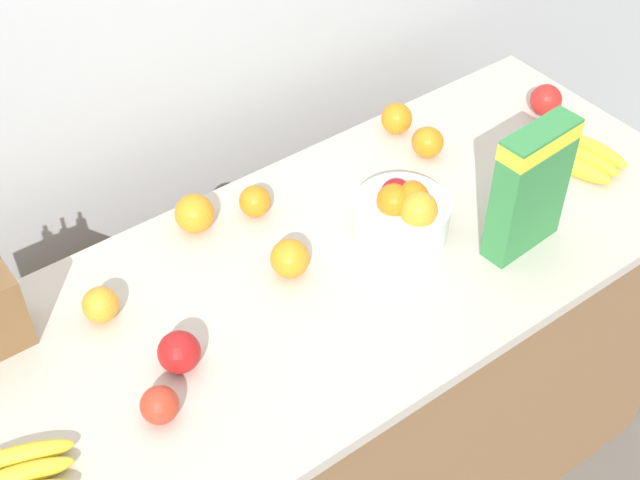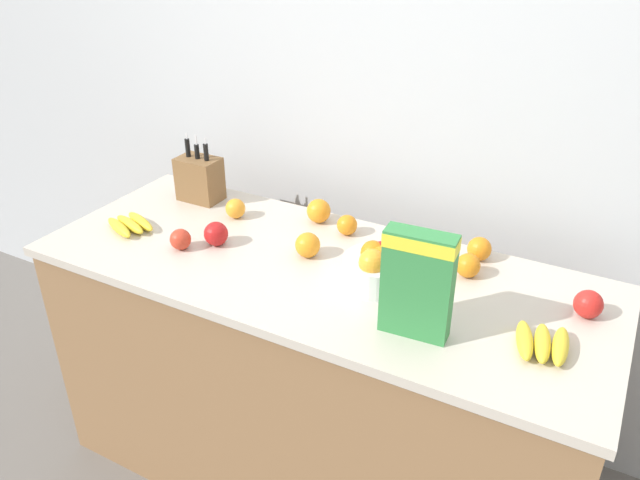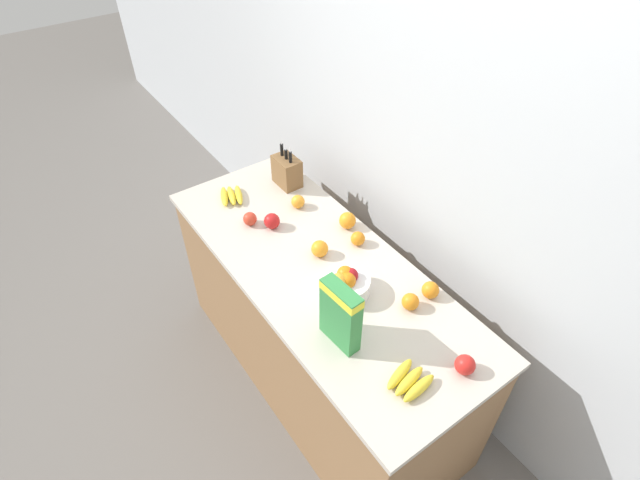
{
  "view_description": "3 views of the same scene",
  "coord_description": "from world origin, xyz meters",
  "px_view_note": "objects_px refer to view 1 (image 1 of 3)",
  "views": [
    {
      "loc": [
        -0.77,
        -1.02,
        2.23
      ],
      "look_at": [
        -0.0,
        0.01,
        0.99
      ],
      "focal_mm": 50.0,
      "sensor_mm": 36.0,
      "label": 1
    },
    {
      "loc": [
        0.81,
        -1.46,
        1.91
      ],
      "look_at": [
        0.02,
        -0.02,
        1.02
      ],
      "focal_mm": 35.0,
      "sensor_mm": 36.0,
      "label": 2
    },
    {
      "loc": [
        1.34,
        -0.94,
        2.55
      ],
      "look_at": [
        -0.02,
        0.02,
        1.04
      ],
      "focal_mm": 28.0,
      "sensor_mm": 36.0,
      "label": 3
    }
  ],
  "objects_px": {
    "cereal_box": "(531,184)",
    "apple_by_knife_block": "(160,405)",
    "orange_front_center": "(397,118)",
    "orange_back_center": "(428,142)",
    "banana_bunch_right": "(23,474)",
    "fruit_bowl": "(403,213)",
    "orange_by_cereal": "(290,258)",
    "apple_rear": "(546,100)",
    "banana_bunch_left": "(588,160)",
    "apple_leftmost": "(179,352)",
    "orange_mid_right": "(194,213)",
    "orange_front_left": "(255,201)",
    "orange_mid_left": "(101,305)"
  },
  "relations": [
    {
      "from": "cereal_box",
      "to": "apple_by_knife_block",
      "type": "relative_size",
      "value": 4.28
    },
    {
      "from": "apple_by_knife_block",
      "to": "orange_front_center",
      "type": "relative_size",
      "value": 0.91
    },
    {
      "from": "orange_back_center",
      "to": "banana_bunch_right",
      "type": "bearing_deg",
      "value": -167.04
    },
    {
      "from": "fruit_bowl",
      "to": "orange_by_cereal",
      "type": "relative_size",
      "value": 2.54
    },
    {
      "from": "cereal_box",
      "to": "apple_rear",
      "type": "relative_size",
      "value": 3.77
    },
    {
      "from": "cereal_box",
      "to": "banana_bunch_left",
      "type": "relative_size",
      "value": 1.61
    },
    {
      "from": "apple_by_knife_block",
      "to": "fruit_bowl",
      "type": "bearing_deg",
      "value": 9.49
    },
    {
      "from": "apple_by_knife_block",
      "to": "apple_leftmost",
      "type": "xyz_separation_m",
      "value": [
        0.09,
        0.08,
        0.01
      ]
    },
    {
      "from": "apple_rear",
      "to": "orange_mid_right",
      "type": "xyz_separation_m",
      "value": [
        -0.92,
        0.15,
        0.0
      ]
    },
    {
      "from": "fruit_bowl",
      "to": "orange_front_center",
      "type": "height_order",
      "value": "fruit_bowl"
    },
    {
      "from": "orange_mid_right",
      "to": "orange_back_center",
      "type": "xyz_separation_m",
      "value": [
        0.57,
        -0.11,
        -0.01
      ]
    },
    {
      "from": "orange_mid_right",
      "to": "orange_back_center",
      "type": "height_order",
      "value": "orange_mid_right"
    },
    {
      "from": "cereal_box",
      "to": "banana_bunch_left",
      "type": "xyz_separation_m",
      "value": [
        0.31,
        0.09,
        -0.14
      ]
    },
    {
      "from": "banana_bunch_right",
      "to": "orange_front_left",
      "type": "xyz_separation_m",
      "value": [
        0.68,
        0.33,
        0.02
      ]
    },
    {
      "from": "apple_by_knife_block",
      "to": "orange_back_center",
      "type": "bearing_deg",
      "value": 17.87
    },
    {
      "from": "orange_by_cereal",
      "to": "orange_front_center",
      "type": "bearing_deg",
      "value": 26.33
    },
    {
      "from": "apple_by_knife_block",
      "to": "orange_front_center",
      "type": "bearing_deg",
      "value": 24.41
    },
    {
      "from": "orange_front_center",
      "to": "orange_back_center",
      "type": "xyz_separation_m",
      "value": [
        -0.0,
        -0.12,
        -0.0
      ]
    },
    {
      "from": "banana_bunch_left",
      "to": "orange_front_center",
      "type": "bearing_deg",
      "value": 125.97
    },
    {
      "from": "banana_bunch_left",
      "to": "apple_by_knife_block",
      "type": "relative_size",
      "value": 2.65
    },
    {
      "from": "orange_mid_right",
      "to": "banana_bunch_right",
      "type": "bearing_deg",
      "value": -146.41
    },
    {
      "from": "orange_mid_right",
      "to": "orange_front_center",
      "type": "relative_size",
      "value": 1.11
    },
    {
      "from": "fruit_bowl",
      "to": "apple_leftmost",
      "type": "xyz_separation_m",
      "value": [
        -0.56,
        -0.03,
        -0.02
      ]
    },
    {
      "from": "cereal_box",
      "to": "orange_back_center",
      "type": "height_order",
      "value": "cereal_box"
    },
    {
      "from": "banana_bunch_left",
      "to": "orange_mid_left",
      "type": "xyz_separation_m",
      "value": [
        -1.12,
        0.25,
        0.02
      ]
    },
    {
      "from": "apple_leftmost",
      "to": "apple_rear",
      "type": "height_order",
      "value": "apple_leftmost"
    },
    {
      "from": "apple_by_knife_block",
      "to": "orange_by_cereal",
      "type": "distance_m",
      "value": 0.42
    },
    {
      "from": "apple_by_knife_block",
      "to": "orange_mid_right",
      "type": "relative_size",
      "value": 0.82
    },
    {
      "from": "orange_front_center",
      "to": "orange_mid_left",
      "type": "bearing_deg",
      "value": -171.83
    },
    {
      "from": "apple_leftmost",
      "to": "orange_back_center",
      "type": "bearing_deg",
      "value": 14.47
    },
    {
      "from": "banana_bunch_right",
      "to": "orange_mid_left",
      "type": "bearing_deg",
      "value": 42.96
    },
    {
      "from": "apple_leftmost",
      "to": "orange_mid_right",
      "type": "relative_size",
      "value": 0.95
    },
    {
      "from": "apple_leftmost",
      "to": "apple_rear",
      "type": "distance_m",
      "value": 1.15
    },
    {
      "from": "cereal_box",
      "to": "orange_by_cereal",
      "type": "height_order",
      "value": "cereal_box"
    },
    {
      "from": "fruit_bowl",
      "to": "apple_rear",
      "type": "height_order",
      "value": "fruit_bowl"
    },
    {
      "from": "apple_by_knife_block",
      "to": "cereal_box",
      "type": "bearing_deg",
      "value": -4.2
    },
    {
      "from": "orange_front_center",
      "to": "banana_bunch_right",
      "type": "bearing_deg",
      "value": -161.59
    },
    {
      "from": "orange_front_left",
      "to": "orange_front_center",
      "type": "bearing_deg",
      "value": 5.96
    },
    {
      "from": "banana_bunch_left",
      "to": "apple_rear",
      "type": "xyz_separation_m",
      "value": [
        0.08,
        0.21,
        0.02
      ]
    },
    {
      "from": "cereal_box",
      "to": "apple_leftmost",
      "type": "height_order",
      "value": "cereal_box"
    },
    {
      "from": "orange_mid_right",
      "to": "orange_by_cereal",
      "type": "height_order",
      "value": "orange_mid_right"
    },
    {
      "from": "cereal_box",
      "to": "apple_by_knife_block",
      "type": "bearing_deg",
      "value": 171.85
    },
    {
      "from": "apple_leftmost",
      "to": "orange_front_left",
      "type": "bearing_deg",
      "value": 38.17
    },
    {
      "from": "fruit_bowl",
      "to": "orange_by_cereal",
      "type": "distance_m",
      "value": 0.27
    },
    {
      "from": "fruit_bowl",
      "to": "orange_front_left",
      "type": "distance_m",
      "value": 0.33
    },
    {
      "from": "fruit_bowl",
      "to": "orange_mid_right",
      "type": "distance_m",
      "value": 0.45
    },
    {
      "from": "banana_bunch_left",
      "to": "apple_by_knife_block",
      "type": "distance_m",
      "value": 1.15
    },
    {
      "from": "apple_leftmost",
      "to": "banana_bunch_right",
      "type": "bearing_deg",
      "value": -170.69
    },
    {
      "from": "orange_back_center",
      "to": "banana_bunch_left",
      "type": "bearing_deg",
      "value": -43.36
    },
    {
      "from": "apple_leftmost",
      "to": "orange_back_center",
      "type": "distance_m",
      "value": 0.81
    }
  ]
}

